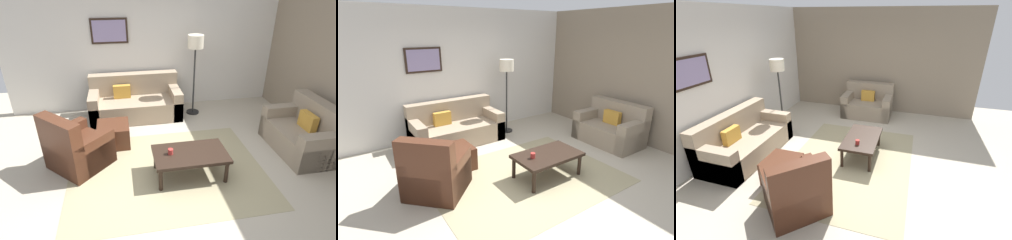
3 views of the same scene
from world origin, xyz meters
The scene contains 12 objects.
ground_plane centered at (0.00, 0.00, 0.00)m, with size 8.00×8.00×0.00m, color #B2A893.
rear_partition centered at (0.00, 2.60, 1.40)m, with size 6.00×0.12×2.80m, color silver.
stone_feature_panel centered at (3.00, 0.00, 1.40)m, with size 0.12×5.20×2.80m, color gray.
area_rug centered at (0.00, 0.00, 0.00)m, with size 3.02×2.26×0.01m, color tan.
couch_main centered at (-0.33, 2.10, 0.30)m, with size 1.90×0.90×0.88m.
couch_loveseat centered at (2.47, 0.17, 0.30)m, with size 0.84×1.30×0.88m.
armchair_leather centered at (-1.39, 0.37, 0.31)m, with size 1.13×1.13×0.95m.
ottoman centered at (-0.81, 0.95, 0.20)m, with size 0.56×0.56×0.40m, color #4C2819.
coffee_table centered at (0.32, -0.16, 0.36)m, with size 1.10×0.64×0.41m.
cup centered at (0.03, -0.14, 0.45)m, with size 0.08×0.08×0.09m, color #B2332D.
lamp_standing centered at (0.94, 1.97, 1.41)m, with size 0.32×0.32×1.71m.
framed_artwork centered at (-0.75, 2.51, 1.75)m, with size 0.75×0.04×0.51m.
Camera 2 is at (-2.43, -3.08, 2.33)m, focal length 28.58 mm.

